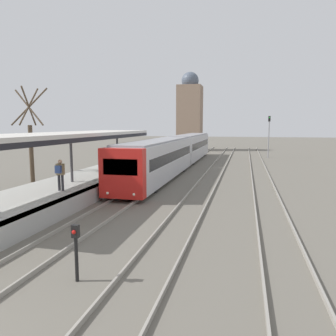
% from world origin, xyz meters
% --- Properties ---
extents(platform_canopy, '(4.00, 18.44, 3.02)m').
position_xyz_m(platform_canopy, '(-3.66, 14.22, 3.76)').
color(platform_canopy, beige).
rests_on(platform_canopy, station_platform).
extents(person_on_platform, '(0.40, 0.40, 1.66)m').
position_xyz_m(person_on_platform, '(-2.87, 11.55, 1.85)').
color(person_on_platform, '#2D2D33').
rests_on(person_on_platform, station_platform).
extents(train_near, '(2.59, 31.49, 3.18)m').
position_xyz_m(train_near, '(0.00, 28.62, 1.76)').
color(train_near, red).
rests_on(train_near, ground_plane).
extents(signal_post_near, '(0.20, 0.22, 1.63)m').
position_xyz_m(signal_post_near, '(2.16, 4.07, 1.02)').
color(signal_post_near, black).
rests_on(signal_post_near, ground_plane).
extents(signal_mast_far, '(0.28, 0.29, 5.50)m').
position_xyz_m(signal_mast_far, '(9.58, 41.33, 3.42)').
color(signal_mast_far, gray).
rests_on(signal_mast_far, ground_plane).
extents(distant_domed_building, '(4.00, 4.00, 13.23)m').
position_xyz_m(distant_domed_building, '(-2.81, 52.34, 6.26)').
color(distant_domed_building, '#89705B').
rests_on(distant_domed_building, ground_plane).
extents(bare_tree_background, '(3.25, 2.02, 7.13)m').
position_xyz_m(bare_tree_background, '(-9.18, 17.94, 3.32)').
color(bare_tree_background, '#4C3D2D').
rests_on(bare_tree_background, ground_plane).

